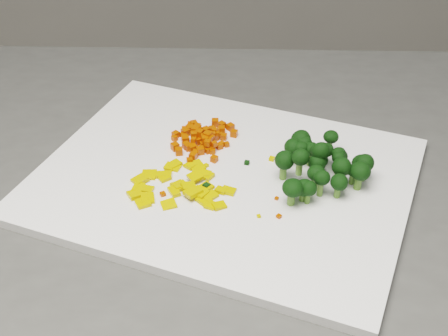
{
  "coord_description": "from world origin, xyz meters",
  "views": [
    {
      "loc": [
        -0.51,
        -0.56,
        1.36
      ],
      "look_at": [
        -0.43,
        0.03,
        0.92
      ],
      "focal_mm": 50.0,
      "sensor_mm": 36.0,
      "label": 1
    }
  ],
  "objects": [
    {
      "name": "cutting_board",
      "position": [
        -0.43,
        0.03,
        0.91
      ],
      "size": [
        0.55,
        0.51,
        0.01
      ],
      "primitive_type": "cube",
      "rotation": [
        0.0,
        0.0,
        -0.53
      ],
      "color": "white",
      "rests_on": "counter_block"
    },
    {
      "name": "carrot_pile",
      "position": [
        -0.44,
        0.1,
        0.93
      ],
      "size": [
        0.1,
        0.1,
        0.03
      ],
      "primitive_type": null,
      "color": "#C13302",
      "rests_on": "cutting_board"
    },
    {
      "name": "pepper_pile",
      "position": [
        -0.48,
        0.01,
        0.92
      ],
      "size": [
        0.11,
        0.11,
        0.02
      ],
      "primitive_type": null,
      "color": "#D5A30B",
      "rests_on": "cutting_board"
    },
    {
      "name": "broccoli_pile",
      "position": [
        -0.32,
        0.01,
        0.94
      ],
      "size": [
        0.12,
        0.12,
        0.05
      ],
      "primitive_type": null,
      "color": "black",
      "rests_on": "cutting_board"
    },
    {
      "name": "carrot_cube_0",
      "position": [
        -0.43,
        0.11,
        0.92
      ],
      "size": [
        0.01,
        0.01,
        0.01
      ],
      "primitive_type": "cube",
      "rotation": [
        0.0,
        0.0,
        1.03
      ],
      "color": "#C13302",
      "rests_on": "carrot_pile"
    },
    {
      "name": "carrot_cube_1",
      "position": [
        -0.42,
        0.09,
        0.92
      ],
      "size": [
        0.01,
        0.01,
        0.01
      ],
      "primitive_type": "cube",
      "rotation": [
        0.0,
        0.0,
        0.34
      ],
      "color": "#C13302",
      "rests_on": "carrot_pile"
    },
    {
      "name": "carrot_cube_2",
      "position": [
        -0.46,
        0.11,
        0.92
      ],
      "size": [
        0.01,
        0.01,
        0.01
      ],
      "primitive_type": "cube",
      "rotation": [
        0.0,
        0.0,
        0.29
      ],
      "color": "#C13302",
      "rests_on": "carrot_pile"
    },
    {
      "name": "carrot_cube_3",
      "position": [
        -0.44,
        0.09,
        0.92
      ],
      "size": [
        0.01,
        0.01,
        0.01
      ],
      "primitive_type": "cube",
      "rotation": [
        0.0,
        0.0,
        1.67
      ],
      "color": "#C13302",
      "rests_on": "carrot_pile"
    },
    {
      "name": "carrot_cube_4",
      "position": [
        -0.44,
        0.09,
        0.92
      ],
      "size": [
        0.01,
        0.01,
        0.01
      ],
      "primitive_type": "cube",
      "rotation": [
        0.0,
        0.0,
        0.05
      ],
      "color": "#C13302",
      "rests_on": "carrot_pile"
    },
    {
      "name": "carrot_cube_5",
      "position": [
        -0.46,
        0.14,
        0.91
      ],
      "size": [
        0.01,
        0.01,
        0.01
      ],
      "primitive_type": "cube",
      "rotation": [
        0.0,
        0.0,
        1.21
      ],
      "color": "#C13302",
      "rests_on": "carrot_pile"
    },
    {
      "name": "carrot_cube_6",
      "position": [
        -0.44,
        0.08,
        0.92
      ],
      "size": [
        0.01,
        0.01,
        0.01
      ],
      "primitive_type": "cube",
      "rotation": [
        0.0,
        0.0,
        2.07
      ],
      "color": "#C13302",
      "rests_on": "carrot_pile"
    },
    {
      "name": "carrot_cube_7",
      "position": [
        -0.43,
        0.1,
        0.92
      ],
      "size": [
        0.01,
        0.01,
        0.01
      ],
      "primitive_type": "cube",
      "rotation": [
        0.0,
        0.0,
        3.12
      ],
      "color": "#C13302",
      "rests_on": "carrot_pile"
    },
    {
      "name": "carrot_cube_8",
      "position": [
        -0.46,
        0.13,
        0.92
      ],
      "size": [
        0.01,
        0.01,
        0.01
      ],
      "primitive_type": "cube",
      "rotation": [
        0.0,
        0.0,
        1.78
      ],
      "color": "#C13302",
      "rests_on": "carrot_pile"
    },
    {
      "name": "carrot_cube_9",
      "position": [
        -0.45,
        0.14,
        0.92
      ],
      "size": [
        0.01,
        0.01,
        0.01
      ],
      "primitive_type": "cube",
      "rotation": [
        0.0,
        0.0,
        0.21
      ],
      "color": "#C13302",
      "rests_on": "carrot_pile"
    },
    {
      "name": "carrot_cube_10",
      "position": [
        -0.47,
        0.11,
        0.92
      ],
      "size": [
        0.01,
        0.01,
        0.01
      ],
      "primitive_type": "cube",
      "rotation": [
        0.0,
        0.0,
        2.97
      ],
      "color": "#C13302",
      "rests_on": "carrot_pile"
    },
    {
      "name": "carrot_cube_11",
      "position": [
        -0.46,
        0.07,
        0.92
      ],
      "size": [
        0.01,
        0.01,
        0.01
      ],
      "primitive_type": "cube",
      "rotation": [
        0.0,
        0.0,
        1.05
      ],
      "color": "#C13302",
      "rests_on": "carrot_pile"
    },
    {
      "name": "carrot_cube_12",
      "position": [
        -0.48,
        0.11,
        0.91
      ],
      "size": [
        0.01,
        0.01,
        0.01
      ],
      "primitive_type": "cube",
      "rotation": [
        0.0,
        0.0,
        0.54
      ],
      "color": "#C13302",
      "rests_on": "carrot_pile"
    },
    {
      "name": "carrot_cube_13",
      "position": [
        -0.45,
        0.13,
        0.91
      ],
      "size": [
        0.01,
        0.01,
        0.01
      ],
      "primitive_type": "cube",
      "rotation": [
        0.0,
        0.0,
        2.15
      ],
      "color": "#C13302",
      "rests_on": "carrot_pile"
    },
    {
      "name": "carrot_cube_14",
      "position": [
        -0.46,
        0.06,
        0.92
      ],
      "size": [
        0.01,
        0.01,
        0.01
      ],
      "primitive_type": "cube",
      "rotation": [
        0.0,
        0.0,
        1.63
      ],
      "color": "#C13302",
      "rests_on": "carrot_pile"
    },
    {
      "name": "carrot_cube_15",
      "position": [
        -0.45,
        0.1,
        0.92
      ],
      "size": [
        0.01,
        0.01,
        0.01
      ],
      "primitive_type": "cube",
      "rotation": [
        0.0,
        0.0,
        1.06
      ],
      "color": "#C13302",
      "rests_on": "carrot_pile"
    },
    {
      "name": "carrot_cube_16",
      "position": [
        -0.45,
        0.13,
        0.91
      ],
      "size": [
        0.01,
        0.01,
        0.01
      ],
      "primitive_type": "cube",
      "rotation": [
        0.0,
        0.0,
        2.36
      ],
      "color": "#C13302",
      "rests_on": "carrot_pile"
    },
    {
      "name": "carrot_cube_17",
      "position": [
        -0.46,
        0.12,
        0.92
      ],
      "size": [
        0.01,
        0.01,
        0.01
      ],
      "primitive_type": "cube",
      "rotation": [
        0.0,
        0.0,
        0.49
      ],
      "color": "#C13302",
      "rests_on": "carrot_pile"
    },
    {
      "name": "carrot_cube_18",
      "position": [
        -0.48,
        0.12,
        0.92
      ],
      "size": [
        0.01,
        0.01,
        0.01
      ],
      "primitive_type": "cube",
      "rotation": [
        0.0,
        0.0,
        2.24
      ],
      "color": "#C13302",
      "rests_on": "carrot_pile"
    },
    {
      "name": "carrot_cube_19",
      "position": [
        -0.46,
        0.13,
        0.91
      ],
      "size": [
        0.01,
        0.01,
        0.01
      ],
      "primitive_type": "cube",
      "rotation": [
        0.0,
        0.0,
        3.04
      ],
      "color": "#C13302",
      "rests_on": "carrot_pile"
    },
    {
      "name": "carrot_cube_20",
      "position": [
        -0.44,
        0.11,
        0.92
      ],
      "size": [
        0.01,
        0.01,
        0.01
      ],
      "primitive_type": "cube",
      "rotation": [
        0.0,
        0.0,
        2.01
      ],
      "color": "#C13302",
      "rests_on": "carrot_pile"
    },
    {
      "name": "carrot_cube_21",
      "position": [
        -0.45,
        0.08,
        0.92
      ],
      "size": [
        0.01,
        0.01,
        0.01
      ],
      "primitive_type": "cube",
      "rotation": [
        0.0,
        0.0,
        0.92
      ],
      "color": "#C13302",
      "rests_on": "carrot_pile"
    },
    {
      "name": "carrot_cube_22",
      "position": [
        -0.43,
        0.08,
        0.91
      ],
      "size": [
        0.01,
        0.01,
        0.01
      ],
      "primitive_type": "cube",
      "rotation": [
        0.0,
        0.0,
        1.24
      ],
      "color": "#C13302",
      "rests_on": "carrot_pile"
    },
    {
      "name": "carrot_cube_23",
      "position": [
        -0.44,
        0.1,
        0.92
      ],
      "size": [
        0.01,
        0.01,
        0.01
      ],
      "primitive_type": "cube",
      "rotation": [
        0.0,
        0.0,
        0.03
      ],
      "color": "#C13302",
      "rests_on": "carrot_pile"
    },
    {
      "name": "carrot_cube_24",
      "position": [
        -0.43,
        0.08,
        0.91
      ],
      "size": [
        0.01,
        0.01,
        0.01
      ],
      "primitive_type": "cube",
      "rotation": [
        0.0,
        0.0,
        3.11
      ],
      "color": "#C13302",
      "rests_on": "carrot_pile"
    },
    {
      "name": "carrot_cube_25",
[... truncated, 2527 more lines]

